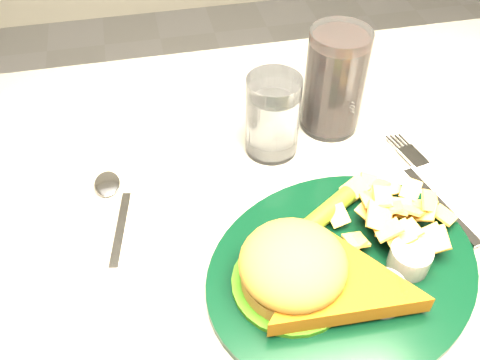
{
  "coord_description": "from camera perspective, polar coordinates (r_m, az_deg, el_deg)",
  "views": [
    {
      "loc": [
        -0.1,
        -0.44,
        1.27
      ],
      "look_at": [
        -0.01,
        0.02,
        0.8
      ],
      "focal_mm": 40.0,
      "sensor_mm": 36.0,
      "label": 1
    }
  ],
  "objects": [
    {
      "name": "fork_napkin",
      "position": [
        0.75,
        20.2,
        -1.94
      ],
      "size": [
        0.18,
        0.21,
        0.01
      ],
      "primitive_type": null,
      "rotation": [
        0.0,
        0.0,
        0.2
      ],
      "color": "white",
      "rests_on": "table"
    },
    {
      "name": "spoon",
      "position": [
        0.69,
        -12.66,
        -4.96
      ],
      "size": [
        0.08,
        0.17,
        0.01
      ],
      "primitive_type": null,
      "rotation": [
        0.0,
        0.0,
        -0.2
      ],
      "color": "white",
      "rests_on": "table"
    },
    {
      "name": "table",
      "position": [
        1.0,
        0.49,
        -17.9
      ],
      "size": [
        1.2,
        0.8,
        0.75
      ],
      "primitive_type": null,
      "color": "gray",
      "rests_on": "ground"
    },
    {
      "name": "cola_glass",
      "position": [
        0.79,
        10.06,
        10.31
      ],
      "size": [
        0.11,
        0.11,
        0.16
      ],
      "primitive_type": "cylinder",
      "rotation": [
        0.0,
        0.0,
        -0.39
      ],
      "color": "black",
      "rests_on": "table"
    },
    {
      "name": "water_glass",
      "position": [
        0.74,
        3.5,
        6.83
      ],
      "size": [
        0.08,
        0.08,
        0.12
      ],
      "primitive_type": "cylinder",
      "rotation": [
        0.0,
        0.0,
        -0.06
      ],
      "color": "white",
      "rests_on": "table"
    },
    {
      "name": "dinner_plate",
      "position": [
        0.62,
        11.3,
        -7.54
      ],
      "size": [
        0.42,
        0.39,
        0.08
      ],
      "primitive_type": null,
      "rotation": [
        0.0,
        0.0,
        0.39
      ],
      "color": "black",
      "rests_on": "table"
    }
  ]
}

